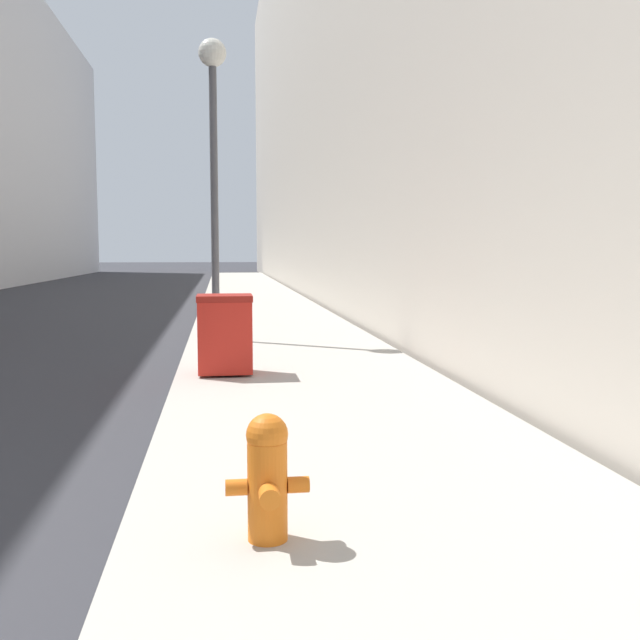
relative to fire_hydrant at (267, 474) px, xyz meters
The scene contains 5 objects.
sidewalk_right 16.96m from the fire_hydrant, 87.09° to the left, with size 3.40×60.00×0.13m.
building_right_stone 27.97m from the fire_hydrant, 70.84° to the left, with size 12.00×60.00×19.53m.
fire_hydrant is the anchor object (origin of this frame).
trash_bin 5.36m from the fire_hydrant, 92.15° to the left, with size 0.70×0.63×1.03m.
lamppost 9.53m from the fire_hydrant, 92.18° to the left, with size 0.48×0.48×5.22m.
Camera 1 is at (4.60, -2.73, 1.73)m, focal length 40.00 mm.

